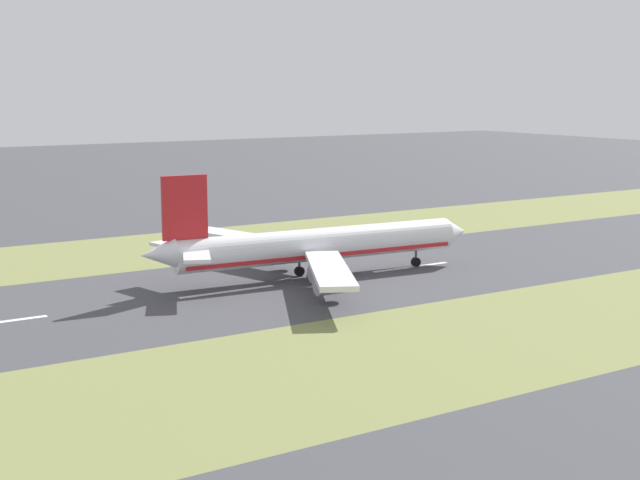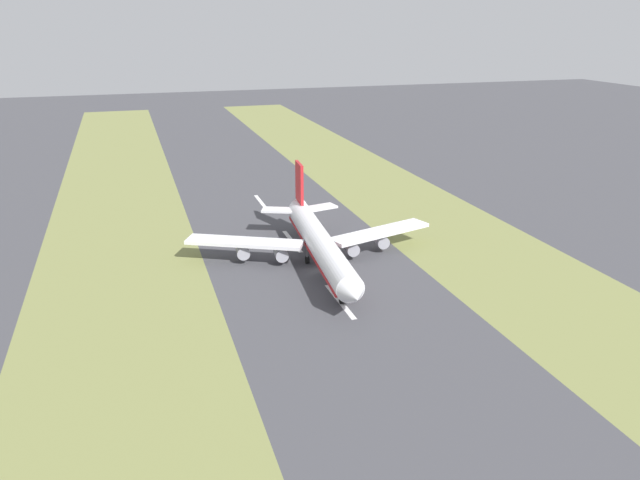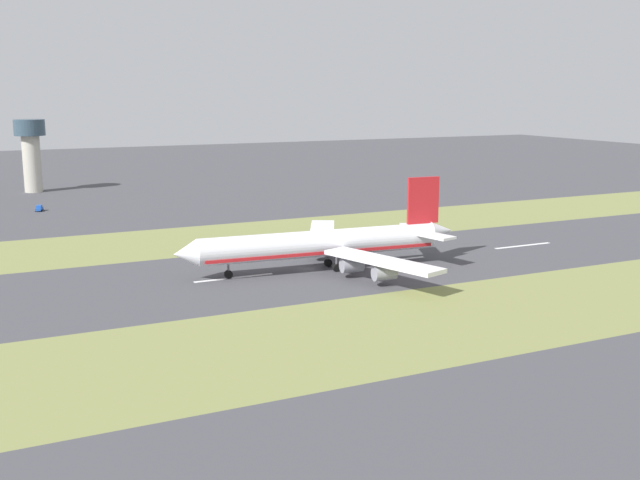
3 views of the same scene
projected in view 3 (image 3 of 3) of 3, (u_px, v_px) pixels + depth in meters
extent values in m
plane|color=#424247|center=(309.00, 269.00, 170.50)|extent=(800.00, 800.00, 0.00)
cube|color=olive|center=(416.00, 324.00, 130.68)|extent=(40.00, 600.00, 0.01)
cube|color=olive|center=(242.00, 236.00, 210.32)|extent=(40.00, 600.00, 0.01)
cube|color=silver|center=(523.00, 246.00, 196.69)|extent=(1.20, 18.00, 0.01)
cube|color=silver|center=(392.00, 260.00, 179.79)|extent=(1.20, 18.00, 0.01)
cube|color=silver|center=(234.00, 278.00, 162.90)|extent=(1.20, 18.00, 0.01)
cylinder|color=white|center=(320.00, 243.00, 168.62)|extent=(10.54, 56.30, 6.00)
cone|color=white|center=(185.00, 254.00, 157.97)|extent=(6.27, 5.46, 5.88)
cone|color=white|center=(441.00, 231.00, 179.28)|extent=(5.57, 6.40, 5.10)
cube|color=red|center=(320.00, 251.00, 168.94)|extent=(10.06, 54.05, 0.70)
cube|color=white|center=(382.00, 261.00, 155.27)|extent=(29.47, 14.37, 0.90)
cube|color=white|center=(322.00, 232.00, 187.35)|extent=(28.61, 18.38, 0.90)
cylinder|color=#93939E|center=(352.00, 265.00, 162.42)|extent=(3.58, 5.04, 3.20)
cylinder|color=#93939E|center=(384.00, 273.00, 155.40)|extent=(3.58, 5.04, 3.20)
cylinder|color=#93939E|center=(322.00, 249.00, 178.92)|extent=(3.58, 5.04, 3.20)
cylinder|color=#93939E|center=(322.00, 241.00, 188.38)|extent=(3.58, 5.04, 3.20)
cube|color=red|center=(423.00, 200.00, 176.02)|extent=(1.45, 8.04, 11.00)
cube|color=white|center=(434.00, 236.00, 172.45)|extent=(10.75, 6.59, 0.60)
cube|color=white|center=(411.00, 228.00, 182.53)|extent=(10.92, 7.91, 0.60)
cylinder|color=#59595E|center=(228.00, 267.00, 161.92)|extent=(0.50, 0.50, 3.20)
cylinder|color=black|center=(228.00, 274.00, 162.23)|extent=(1.04, 1.87, 1.80)
cylinder|color=#59595E|center=(337.00, 261.00, 168.01)|extent=(0.50, 0.50, 3.20)
cylinder|color=black|center=(337.00, 268.00, 168.32)|extent=(1.04, 1.87, 1.80)
cylinder|color=#59595E|center=(328.00, 256.00, 172.77)|extent=(0.50, 0.50, 3.20)
cylinder|color=black|center=(328.00, 263.00, 173.09)|extent=(1.04, 1.87, 1.80)
cylinder|color=#BCB7A8|center=(32.00, 164.00, 298.82)|extent=(7.00, 7.00, 22.54)
cylinder|color=#334756|center=(29.00, 127.00, 295.99)|extent=(12.00, 12.00, 6.36)
cube|color=#1E51B2|center=(39.00, 209.00, 252.94)|extent=(4.73, 3.00, 0.90)
cube|color=#1E51B2|center=(39.00, 206.00, 252.97)|extent=(2.76, 2.17, 0.80)
cylinder|color=black|center=(41.00, 211.00, 251.77)|extent=(0.70, 0.42, 0.66)
cylinder|color=black|center=(36.00, 211.00, 251.51)|extent=(0.70, 0.42, 0.66)
cylinder|color=black|center=(43.00, 209.00, 254.55)|extent=(0.70, 0.42, 0.66)
cylinder|color=black|center=(37.00, 210.00, 254.28)|extent=(0.70, 0.42, 0.66)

